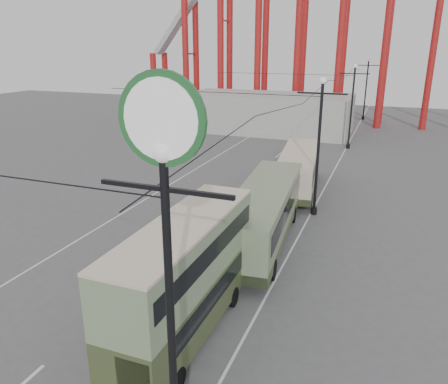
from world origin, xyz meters
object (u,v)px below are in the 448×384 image
at_px(lamp_post_near, 166,208).
at_px(double_decker_bus, 185,274).
at_px(single_decker_cream, 299,169).
at_px(pedestrian, 151,280).
at_px(single_decker_green, 264,212).

height_order(lamp_post_near, double_decker_bus, lamp_post_near).
relative_size(lamp_post_near, single_decker_cream, 1.00).
bearing_deg(lamp_post_near, single_decker_cream, 94.79).
bearing_deg(single_decker_cream, double_decker_bus, -97.95).
relative_size(lamp_post_near, pedestrian, 6.86).
xyz_separation_m(single_decker_cream, pedestrian, (-3.17, -17.92, -1.06)).
distance_m(single_decker_cream, pedestrian, 18.23).
relative_size(double_decker_bus, single_decker_cream, 0.85).
distance_m(lamp_post_near, single_decker_green, 16.42).
distance_m(lamp_post_near, pedestrian, 11.80).
height_order(lamp_post_near, single_decker_green, lamp_post_near).
distance_m(lamp_post_near, double_decker_bus, 8.04).
xyz_separation_m(lamp_post_near, single_decker_green, (-1.99, 15.19, -5.90)).
xyz_separation_m(double_decker_bus, pedestrian, (-2.87, 2.08, -1.98)).
xyz_separation_m(double_decker_bus, single_decker_green, (0.47, 9.48, -0.81)).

